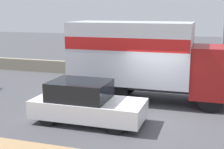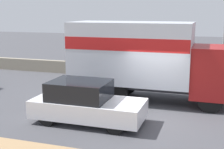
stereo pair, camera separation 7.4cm
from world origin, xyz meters
TOP-DOWN VIEW (x-y plane):
  - ground_plane at (0.00, 0.00)m, footprint 80.00×80.00m
  - stone_wall_backdrop at (0.00, 7.01)m, footprint 60.00×0.35m
  - box_truck at (-0.86, 2.37)m, footprint 7.20×2.50m
  - car_hatchback at (-2.21, -1.16)m, footprint 4.16×1.81m

SIDE VIEW (x-z plane):
  - ground_plane at x=0.00m, z-range 0.00..0.00m
  - stone_wall_backdrop at x=0.00m, z-range 0.00..0.81m
  - car_hatchback at x=-2.21m, z-range -0.02..1.55m
  - box_truck at x=-0.86m, z-range 0.29..3.90m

